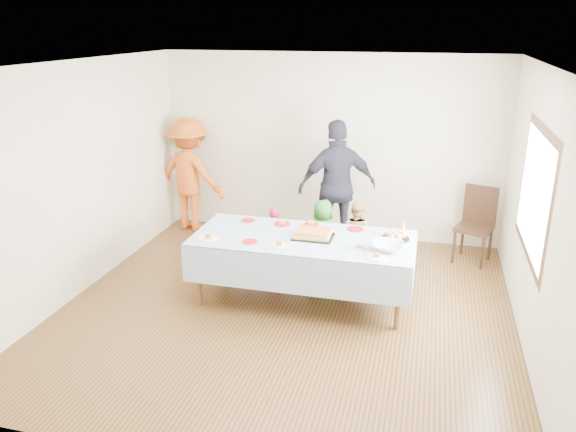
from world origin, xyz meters
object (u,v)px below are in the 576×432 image
birthday_cake (313,234)px  adult_left (190,175)px  dining_chair (477,220)px  party_table (303,242)px

birthday_cake → adult_left: size_ratio=0.26×
birthday_cake → adult_left: adult_left is taller
dining_chair → adult_left: (-4.23, 0.19, 0.30)m
party_table → dining_chair: dining_chair is taller
birthday_cake → dining_chair: size_ratio=0.44×
party_table → birthday_cake: 0.15m
birthday_cake → adult_left: 3.02m
dining_chair → birthday_cake: bearing=-119.1°
dining_chair → adult_left: adult_left is taller
adult_left → party_table: bearing=151.9°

